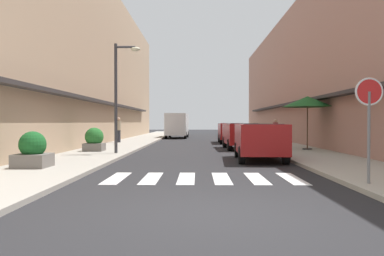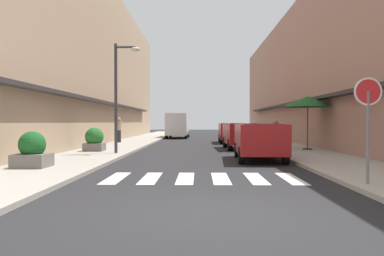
{
  "view_description": "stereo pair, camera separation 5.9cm",
  "coord_description": "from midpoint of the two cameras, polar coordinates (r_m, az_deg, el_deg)",
  "views": [
    {
      "loc": [
        -0.17,
        -6.28,
        1.53
      ],
      "look_at": [
        -0.44,
        11.62,
        1.25
      ],
      "focal_mm": 35.3,
      "sensor_mm": 36.0,
      "label": 1
    },
    {
      "loc": [
        -0.11,
        -6.28,
        1.53
      ],
      "look_at": [
        -0.44,
        11.62,
        1.25
      ],
      "focal_mm": 35.3,
      "sensor_mm": 36.0,
      "label": 2
    }
  ],
  "objects": [
    {
      "name": "pedestrian_walking_near",
      "position": [
        24.52,
        12.45,
        -0.47
      ],
      "size": [
        0.34,
        0.34,
        1.6
      ],
      "rotation": [
        0.0,
        0.0,
        2.51
      ],
      "color": "#282B33",
      "rests_on": "sidewalk_right"
    },
    {
      "name": "pedestrian_walking_far",
      "position": [
        26.83,
        -11.08,
        -0.17
      ],
      "size": [
        0.34,
        0.34,
        1.75
      ],
      "rotation": [
        0.0,
        0.0,
        0.54
      ],
      "color": "#282B33",
      "rests_on": "sidewalk_left"
    },
    {
      "name": "planter_corner",
      "position": [
        12.83,
        -23.06,
        -3.26
      ],
      "size": [
        1.01,
        1.01,
        1.13
      ],
      "color": "slate",
      "rests_on": "sidewalk_left"
    },
    {
      "name": "crosswalk",
      "position": [
        10.31,
        1.65,
        -7.61
      ],
      "size": [
        5.2,
        2.2,
        0.01
      ],
      "color": "silver",
      "rests_on": "ground_plane"
    },
    {
      "name": "ground_plane",
      "position": [
        25.32,
        1.17,
        -2.58
      ],
      "size": [
        104.44,
        104.44,
        0.0
      ],
      "primitive_type": "plane",
      "color": "#232326"
    },
    {
      "name": "parked_car_far",
      "position": [
        27.86,
        5.87,
        -0.37
      ],
      "size": [
        1.85,
        4.26,
        1.47
      ],
      "color": "maroon",
      "rests_on": "ground_plane"
    },
    {
      "name": "round_street_sign",
      "position": [
        9.56,
        25.02,
        3.51
      ],
      "size": [
        0.65,
        0.07,
        2.44
      ],
      "color": "slate",
      "rests_on": "sidewalk_right"
    },
    {
      "name": "street_lamp",
      "position": [
        17.55,
        -10.9,
        6.29
      ],
      "size": [
        1.19,
        0.28,
        4.97
      ],
      "color": "#38383D",
      "rests_on": "sidewalk_left"
    },
    {
      "name": "parked_car_near",
      "position": [
        15.22,
        10.06,
        -1.42
      ],
      "size": [
        1.95,
        4.09,
        1.47
      ],
      "color": "maroon",
      "rests_on": "ground_plane"
    },
    {
      "name": "planter_midblock",
      "position": [
        19.12,
        -14.64,
        -1.75
      ],
      "size": [
        0.93,
        0.93,
        1.15
      ],
      "color": "slate",
      "rests_on": "sidewalk_left"
    },
    {
      "name": "sidewalk_left",
      "position": [
        25.76,
        -9.82,
        -2.4
      ],
      "size": [
        3.13,
        66.46,
        0.12
      ],
      "primitive_type": "cube",
      "color": "#9E998E",
      "rests_on": "ground_plane"
    },
    {
      "name": "parked_car_mid",
      "position": [
        21.56,
        7.34,
        -0.74
      ],
      "size": [
        1.9,
        4.09,
        1.47
      ],
      "color": "maroon",
      "rests_on": "ground_plane"
    },
    {
      "name": "sidewalk_right",
      "position": [
        25.81,
        12.14,
        -2.4
      ],
      "size": [
        3.13,
        66.46,
        0.12
      ],
      "primitive_type": "cube",
      "color": "#ADA899",
      "rests_on": "ground_plane"
    },
    {
      "name": "building_row_right",
      "position": [
        28.36,
        19.76,
        7.63
      ],
      "size": [
        5.5,
        44.72,
        9.78
      ],
      "color": "#A87A6B",
      "rests_on": "ground_plane"
    },
    {
      "name": "building_row_left",
      "position": [
        28.39,
        -17.51,
        9.46
      ],
      "size": [
        5.5,
        44.72,
        11.57
      ],
      "color": "tan",
      "rests_on": "ground_plane"
    },
    {
      "name": "cafe_umbrella",
      "position": [
        20.35,
        16.97,
        3.81
      ],
      "size": [
        2.58,
        2.58,
        2.75
      ],
      "color": "#262626",
      "rests_on": "sidewalk_right"
    },
    {
      "name": "delivery_van",
      "position": [
        36.45,
        -2.3,
        0.69
      ],
      "size": [
        2.11,
        5.44,
        2.37
      ],
      "color": "silver",
      "rests_on": "ground_plane"
    }
  ]
}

